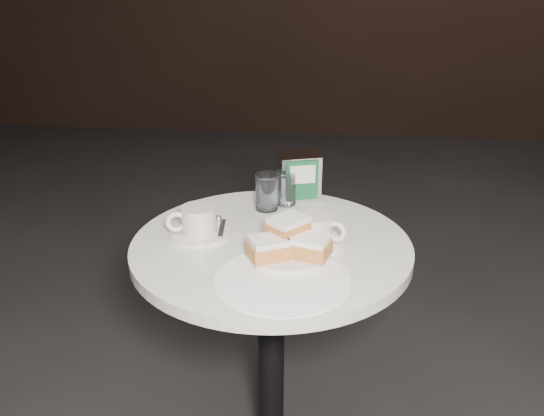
{
  "coord_description": "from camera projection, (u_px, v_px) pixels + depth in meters",
  "views": [
    {
      "loc": [
        0.13,
        -1.34,
        1.42
      ],
      "look_at": [
        0.0,
        0.02,
        0.83
      ],
      "focal_mm": 40.0,
      "sensor_mm": 36.0,
      "label": 1
    }
  ],
  "objects": [
    {
      "name": "cafe_table",
      "position": [
        271.0,
        310.0,
        1.59
      ],
      "size": [
        0.7,
        0.7,
        0.74
      ],
      "color": "black",
      "rests_on": "ground"
    },
    {
      "name": "sugar_spill",
      "position": [
        282.0,
        280.0,
        1.34
      ],
      "size": [
        0.31,
        0.31,
        0.0
      ],
      "primitive_type": "cylinder",
      "rotation": [
        0.0,
        0.0,
        0.03
      ],
      "color": "white",
      "rests_on": "cafe_table"
    },
    {
      "name": "beignet_plate",
      "position": [
        288.0,
        245.0,
        1.42
      ],
      "size": [
        0.21,
        0.21,
        0.09
      ],
      "rotation": [
        0.0,
        0.0,
        0.13
      ],
      "color": "silver",
      "rests_on": "cafe_table"
    },
    {
      "name": "coffee_cup_left",
      "position": [
        198.0,
        223.0,
        1.53
      ],
      "size": [
        0.19,
        0.19,
        0.08
      ],
      "rotation": [
        0.0,
        0.0,
        0.35
      ],
      "color": "silver",
      "rests_on": "cafe_table"
    },
    {
      "name": "coffee_cup_right",
      "position": [
        314.0,
        232.0,
        1.49
      ],
      "size": [
        0.19,
        0.19,
        0.08
      ],
      "rotation": [
        0.0,
        0.0,
        -0.31
      ],
      "color": "white",
      "rests_on": "cafe_table"
    },
    {
      "name": "water_glass_left",
      "position": [
        267.0,
        192.0,
        1.68
      ],
      "size": [
        0.07,
        0.07,
        0.1
      ],
      "rotation": [
        0.0,
        0.0,
        -0.15
      ],
      "color": "silver",
      "rests_on": "cafe_table"
    },
    {
      "name": "water_glass_right",
      "position": [
        286.0,
        188.0,
        1.72
      ],
      "size": [
        0.07,
        0.07,
        0.1
      ],
      "rotation": [
        0.0,
        0.0,
        0.2
      ],
      "color": "white",
      "rests_on": "cafe_table"
    },
    {
      "name": "napkin_dispenser",
      "position": [
        298.0,
        176.0,
        1.75
      ],
      "size": [
        0.14,
        0.12,
        0.13
      ],
      "rotation": [
        0.0,
        0.0,
        0.29
      ],
      "color": "silver",
      "rests_on": "cafe_table"
    }
  ]
}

